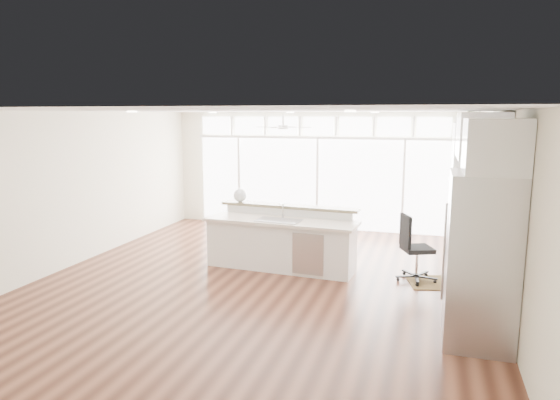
% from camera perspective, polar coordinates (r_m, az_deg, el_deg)
% --- Properties ---
extents(floor, '(7.00, 8.00, 0.02)m').
position_cam_1_polar(floor, '(8.17, -1.93, -9.20)').
color(floor, '#401E13').
rests_on(floor, ground).
extents(ceiling, '(7.00, 8.00, 0.02)m').
position_cam_1_polar(ceiling, '(7.72, -2.05, 10.18)').
color(ceiling, white).
rests_on(ceiling, wall_back).
extents(wall_back, '(7.00, 0.04, 2.70)m').
position_cam_1_polar(wall_back, '(11.65, 4.41, 3.35)').
color(wall_back, white).
rests_on(wall_back, floor).
extents(wall_front, '(7.00, 0.04, 2.70)m').
position_cam_1_polar(wall_front, '(4.34, -19.52, -8.10)').
color(wall_front, white).
rests_on(wall_front, floor).
extents(wall_left, '(0.04, 8.00, 2.70)m').
position_cam_1_polar(wall_left, '(9.55, -22.29, 1.24)').
color(wall_left, white).
rests_on(wall_left, floor).
extents(wall_right, '(0.04, 8.00, 2.70)m').
position_cam_1_polar(wall_right, '(7.48, 24.28, -1.06)').
color(wall_right, white).
rests_on(wall_right, floor).
extents(glass_wall, '(5.80, 0.06, 2.08)m').
position_cam_1_polar(glass_wall, '(11.63, 4.32, 1.85)').
color(glass_wall, silver).
rests_on(glass_wall, wall_back).
extents(transom_row, '(5.90, 0.06, 0.40)m').
position_cam_1_polar(transom_row, '(11.52, 4.41, 8.42)').
color(transom_row, silver).
rests_on(transom_row, wall_back).
extents(desk_window, '(0.04, 0.85, 0.85)m').
position_cam_1_polar(desk_window, '(7.74, 23.82, 0.81)').
color(desk_window, white).
rests_on(desk_window, wall_right).
extents(ceiling_fan, '(1.16, 1.16, 0.32)m').
position_cam_1_polar(ceiling_fan, '(10.54, 0.36, 8.87)').
color(ceiling_fan, silver).
rests_on(ceiling_fan, ceiling).
extents(recessed_lights, '(3.40, 3.00, 0.02)m').
position_cam_1_polar(recessed_lights, '(7.91, -1.57, 10.02)').
color(recessed_lights, white).
rests_on(recessed_lights, ceiling).
extents(oven_cabinet, '(0.64, 1.20, 2.50)m').
position_cam_1_polar(oven_cabinet, '(9.23, 20.84, 0.44)').
color(oven_cabinet, white).
rests_on(oven_cabinet, floor).
extents(desk_nook, '(0.72, 1.30, 0.76)m').
position_cam_1_polar(desk_nook, '(7.96, 20.86, -7.42)').
color(desk_nook, white).
rests_on(desk_nook, floor).
extents(upper_cabinets, '(0.64, 1.30, 0.64)m').
position_cam_1_polar(upper_cabinets, '(7.64, 22.06, 6.86)').
color(upper_cabinets, white).
rests_on(upper_cabinets, wall_right).
extents(refrigerator, '(0.76, 0.90, 2.00)m').
position_cam_1_polar(refrigerator, '(6.21, 22.00, -6.31)').
color(refrigerator, '#ABABB0').
rests_on(refrigerator, floor).
extents(fridge_cabinet, '(0.64, 0.90, 0.60)m').
position_cam_1_polar(fridge_cabinet, '(6.00, 23.36, 5.70)').
color(fridge_cabinet, white).
rests_on(fridge_cabinet, wall_right).
extents(framed_photos, '(0.06, 0.22, 0.80)m').
position_cam_1_polar(framed_photos, '(8.37, 23.26, 0.42)').
color(framed_photos, black).
rests_on(framed_photos, wall_right).
extents(kitchen_island, '(2.71, 1.17, 1.05)m').
position_cam_1_polar(kitchen_island, '(8.62, 0.08, -4.46)').
color(kitchen_island, white).
rests_on(kitchen_island, floor).
extents(rug, '(1.14, 0.94, 0.01)m').
position_cam_1_polar(rug, '(8.42, 17.86, -8.97)').
color(rug, '#3E2B13').
rests_on(rug, floor).
extents(office_chair, '(0.72, 0.69, 1.07)m').
position_cam_1_polar(office_chair, '(8.28, 15.43, -5.34)').
color(office_chair, black).
rests_on(office_chair, floor).
extents(fishbowl, '(0.26, 0.26, 0.25)m').
position_cam_1_polar(fishbowl, '(9.21, -4.58, 0.55)').
color(fishbowl, white).
rests_on(fishbowl, kitchen_island).
extents(monitor, '(0.12, 0.50, 0.41)m').
position_cam_1_polar(monitor, '(7.81, 20.54, -3.27)').
color(monitor, black).
rests_on(monitor, desk_nook).
extents(keyboard, '(0.16, 0.32, 0.02)m').
position_cam_1_polar(keyboard, '(7.84, 19.21, -4.63)').
color(keyboard, silver).
rests_on(keyboard, desk_nook).
extents(potted_plant, '(0.31, 0.34, 0.24)m').
position_cam_1_polar(potted_plant, '(9.13, 21.37, 8.94)').
color(potted_plant, '#37622A').
rests_on(potted_plant, oven_cabinet).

